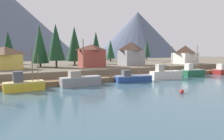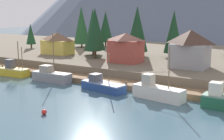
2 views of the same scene
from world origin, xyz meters
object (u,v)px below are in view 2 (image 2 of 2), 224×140
(fishing_boat_grey, at_px, (51,76))
(conifer_back_right, at_px, (95,29))
(fishing_boat_yellow, at_px, (14,71))
(conifer_near_left, at_px, (93,30))
(fishing_boat_blue, at_px, (102,86))
(conifer_near_right, at_px, (106,27))
(conifer_back_left, at_px, (81,25))
(fishing_boat_white, at_px, (157,92))
(conifer_centre, at_px, (137,29))
(house_grey, at_px, (190,49))
(house_red, at_px, (126,48))
(conifer_mid_left, at_px, (174,32))
(house_yellow, at_px, (57,43))
(conifer_far_right, at_px, (31,34))
(channel_buoy, at_px, (44,112))

(fishing_boat_grey, xyz_separation_m, conifer_back_right, (-1.12, 16.49, 8.24))
(fishing_boat_yellow, height_order, conifer_near_left, conifer_near_left)
(conifer_near_left, bearing_deg, fishing_boat_blue, -51.38)
(conifer_near_right, distance_m, conifer_back_left, 7.59)
(fishing_boat_blue, bearing_deg, conifer_back_right, 137.74)
(fishing_boat_grey, relative_size, fishing_boat_white, 1.12)
(fishing_boat_yellow, height_order, fishing_boat_white, fishing_boat_white)
(fishing_boat_yellow, bearing_deg, fishing_boat_white, -4.85)
(conifer_near_right, xyz_separation_m, conifer_centre, (18.66, -14.52, 0.39))
(fishing_boat_grey, xyz_separation_m, house_grey, (22.17, 15.31, 5.14))
(house_grey, distance_m, conifer_near_left, 27.51)
(house_red, distance_m, conifer_back_right, 10.35)
(fishing_boat_white, xyz_separation_m, conifer_near_right, (-34.70, 38.68, 7.67))
(conifer_mid_left, bearing_deg, fishing_boat_grey, -119.18)
(house_yellow, height_order, conifer_far_right, conifer_far_right)
(fishing_boat_grey, bearing_deg, conifer_mid_left, 58.30)
(fishing_boat_grey, bearing_deg, channel_buoy, -52.11)
(conifer_near_left, distance_m, channel_buoy, 40.34)
(conifer_near_right, relative_size, conifer_centre, 0.91)
(fishing_boat_white, height_order, conifer_back_right, conifer_back_right)
(house_yellow, bearing_deg, fishing_boat_grey, -51.49)
(house_red, height_order, conifer_far_right, conifer_far_right)
(conifer_near_left, bearing_deg, conifer_back_left, 136.34)
(fishing_boat_yellow, distance_m, conifer_back_right, 20.83)
(conifer_centre, bearing_deg, conifer_back_left, 157.99)
(fishing_boat_blue, distance_m, conifer_near_right, 46.78)
(conifer_near_left, bearing_deg, fishing_boat_yellow, -105.59)
(fishing_boat_blue, height_order, house_yellow, house_yellow)
(conifer_near_left, height_order, channel_buoy, conifer_near_left)
(fishing_boat_yellow, distance_m, fishing_boat_grey, 10.49)
(house_red, xyz_separation_m, conifer_back_right, (-9.47, 2.03, 3.66))
(conifer_back_right, bearing_deg, conifer_mid_left, 31.67)
(conifer_near_left, bearing_deg, fishing_boat_white, -37.87)
(conifer_mid_left, height_order, conifer_centre, conifer_centre)
(fishing_boat_grey, relative_size, conifer_near_right, 0.84)
(conifer_back_left, bearing_deg, fishing_boat_yellow, -76.70)
(fishing_boat_white, xyz_separation_m, conifer_mid_left, (-7.63, 26.55, 7.54))
(fishing_boat_yellow, xyz_separation_m, conifer_near_left, (5.80, 20.78, 7.82))
(fishing_boat_yellow, distance_m, conifer_near_left, 22.95)
(conifer_near_left, height_order, conifer_near_right, conifer_near_left)
(conifer_mid_left, bearing_deg, conifer_near_left, -163.86)
(fishing_boat_blue, height_order, fishing_boat_white, fishing_boat_white)
(conifer_back_left, bearing_deg, fishing_boat_grey, -61.29)
(fishing_boat_white, xyz_separation_m, house_red, (-13.92, 14.81, 4.52))
(house_grey, xyz_separation_m, channel_buoy, (-9.56, -30.12, -5.93))
(house_yellow, xyz_separation_m, channel_buoy, (25.97, -31.60, -5.02))
(house_grey, bearing_deg, conifer_back_right, 177.10)
(fishing_boat_white, bearing_deg, conifer_back_left, 147.76)
(conifer_back_right, bearing_deg, fishing_boat_grey, -86.12)
(fishing_boat_white, relative_size, house_grey, 1.14)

